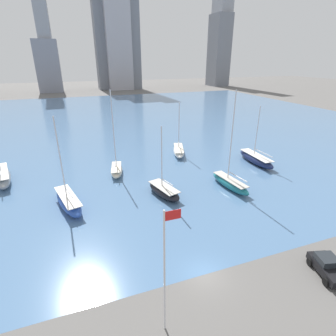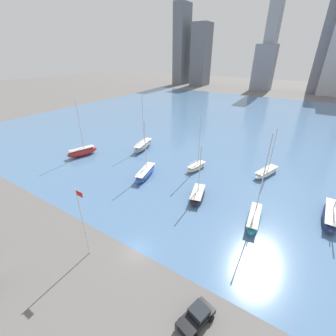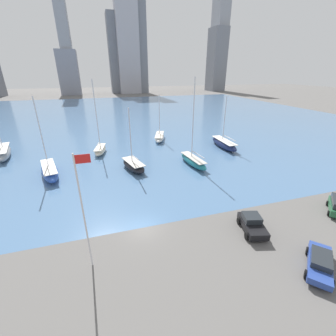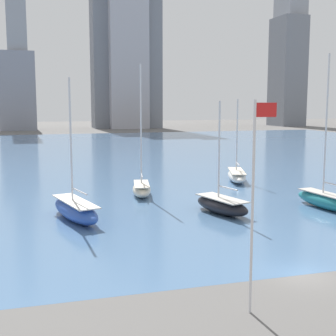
{
  "view_description": "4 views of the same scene",
  "coord_description": "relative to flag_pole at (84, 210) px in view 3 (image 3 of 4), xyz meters",
  "views": [
    {
      "loc": [
        -10.13,
        -17.34,
        19.72
      ],
      "look_at": [
        3.26,
        19.53,
        3.27
      ],
      "focal_mm": 28.0,
      "sensor_mm": 36.0,
      "label": 1
    },
    {
      "loc": [
        16.28,
        -17.15,
        25.69
      ],
      "look_at": [
        -6.11,
        17.95,
        3.99
      ],
      "focal_mm": 24.0,
      "sensor_mm": 36.0,
      "label": 2
    },
    {
      "loc": [
        -3.37,
        -20.62,
        16.37
      ],
      "look_at": [
        5.99,
        9.99,
        2.5
      ],
      "focal_mm": 24.0,
      "sensor_mm": 36.0,
      "label": 3
    },
    {
      "loc": [
        -15.97,
        -24.6,
        10.72
      ],
      "look_at": [
        -6.0,
        9.48,
        5.74
      ],
      "focal_mm": 50.0,
      "sensor_mm": 36.0,
      "label": 4
    }
  ],
  "objects": [
    {
      "name": "ground_plane",
      "position": [
        5.45,
        3.88,
        -5.92
      ],
      "size": [
        500.0,
        500.0,
        0.0
      ],
      "primitive_type": "plane",
      "color": "#605E5B"
    },
    {
      "name": "harbor_water",
      "position": [
        5.45,
        73.88,
        -5.92
      ],
      "size": [
        180.0,
        140.0,
        0.0
      ],
      "color": "#4C7099",
      "rests_on": "ground_plane"
    },
    {
      "name": "flag_pole",
      "position": [
        0.0,
        0.0,
        0.0
      ],
      "size": [
        1.24,
        0.14,
        10.87
      ],
      "color": "silver",
      "rests_on": "ground_plane"
    },
    {
      "name": "distant_city_skyline",
      "position": [
        19.76,
        175.16,
        23.47
      ],
      "size": [
        198.97,
        23.0,
        73.7
      ],
      "color": "slate",
      "rests_on": "ground_plane"
    },
    {
      "name": "sailboat_gray",
      "position": [
        -17.46,
        34.58,
        -4.81
      ],
      "size": [
        4.6,
        10.65,
        15.41
      ],
      "rotation": [
        0.0,
        0.0,
        0.22
      ],
      "color": "gray",
      "rests_on": "harbor_water"
    },
    {
      "name": "sailboat_black",
      "position": [
        7.0,
        20.55,
        -5.05
      ],
      "size": [
        4.38,
        7.66,
        10.89
      ],
      "rotation": [
        0.0,
        0.0,
        0.26
      ],
      "color": "black",
      "rests_on": "harbor_water"
    },
    {
      "name": "sailboat_navy",
      "position": [
        28.98,
        27.06,
        -4.96
      ],
      "size": [
        2.79,
        10.36,
        11.35
      ],
      "rotation": [
        0.0,
        0.0,
        -0.02
      ],
      "color": "#19234C",
      "rests_on": "harbor_water"
    },
    {
      "name": "sailboat_white",
      "position": [
        16.39,
        37.57,
        -5.1
      ],
      "size": [
        5.03,
        9.09,
        11.21
      ],
      "rotation": [
        0.0,
        0.0,
        -0.33
      ],
      "color": "white",
      "rests_on": "harbor_water"
    },
    {
      "name": "sailboat_teal",
      "position": [
        18.05,
        19.36,
        -4.98
      ],
      "size": [
        3.06,
        8.93,
        15.54
      ],
      "rotation": [
        0.0,
        0.0,
        0.11
      ],
      "color": "#1E757F",
      "rests_on": "harbor_water"
    },
    {
      "name": "sailboat_cream",
      "position": [
        1.51,
        31.31,
        -5.01
      ],
      "size": [
        3.3,
        6.93,
        15.04
      ],
      "rotation": [
        0.0,
        0.0,
        -0.19
      ],
      "color": "beige",
      "rests_on": "harbor_water"
    },
    {
      "name": "sailboat_blue",
      "position": [
        -6.91,
        21.97,
        -4.93
      ],
      "size": [
        4.66,
        9.75,
        12.97
      ],
      "rotation": [
        0.0,
        0.0,
        0.25
      ],
      "color": "#284CA8",
      "rests_on": "harbor_water"
    },
    {
      "name": "parked_sedan_blue",
      "position": [
        19.31,
        -6.45,
        -5.11
      ],
      "size": [
        5.08,
        4.76,
        1.53
      ],
      "rotation": [
        0.0,
        0.0,
        -0.85
      ],
      "color": "#284293",
      "rests_on": "ground_plane"
    },
    {
      "name": "parked_pickup_black",
      "position": [
        16.9,
        -0.09,
        -5.04
      ],
      "size": [
        3.18,
        4.59,
        1.76
      ],
      "rotation": [
        0.0,
        0.0,
        -0.26
      ],
      "color": "black",
      "rests_on": "ground_plane"
    }
  ]
}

